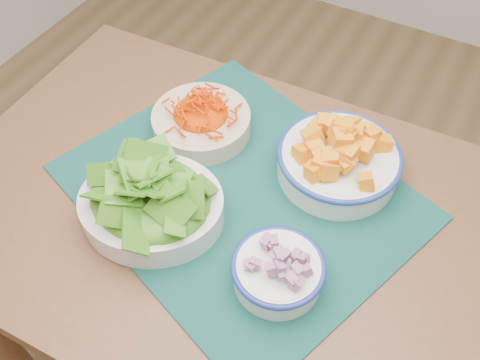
# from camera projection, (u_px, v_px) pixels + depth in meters

# --- Properties ---
(table) EXTENTS (1.09, 0.74, 0.75)m
(table) POSITION_uv_depth(u_px,v_px,m) (232.00, 244.00, 1.03)
(table) COLOR brown
(table) RESTS_ON ground
(placemat) EXTENTS (0.71, 0.65, 0.00)m
(placemat) POSITION_uv_depth(u_px,v_px,m) (240.00, 191.00, 0.97)
(placemat) COLOR #082E2A
(placemat) RESTS_ON table
(carrot_bowl) EXTENTS (0.22, 0.22, 0.08)m
(carrot_bowl) POSITION_uv_depth(u_px,v_px,m) (201.00, 117.00, 1.03)
(carrot_bowl) COLOR beige
(carrot_bowl) RESTS_ON placemat
(squash_bowl) EXTENTS (0.25, 0.25, 0.11)m
(squash_bowl) POSITION_uv_depth(u_px,v_px,m) (340.00, 154.00, 0.95)
(squash_bowl) COLOR white
(squash_bowl) RESTS_ON placemat
(lettuce_bowl) EXTENTS (0.31, 0.28, 0.12)m
(lettuce_bowl) POSITION_uv_depth(u_px,v_px,m) (150.00, 198.00, 0.89)
(lettuce_bowl) COLOR silver
(lettuce_bowl) RESTS_ON placemat
(onion_bowl) EXTENTS (0.18, 0.18, 0.07)m
(onion_bowl) POSITION_uv_depth(u_px,v_px,m) (278.00, 269.00, 0.82)
(onion_bowl) COLOR white
(onion_bowl) RESTS_ON placemat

